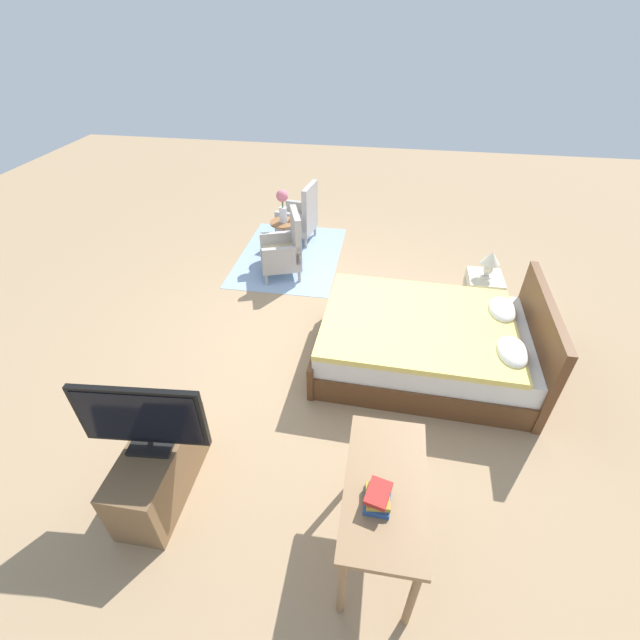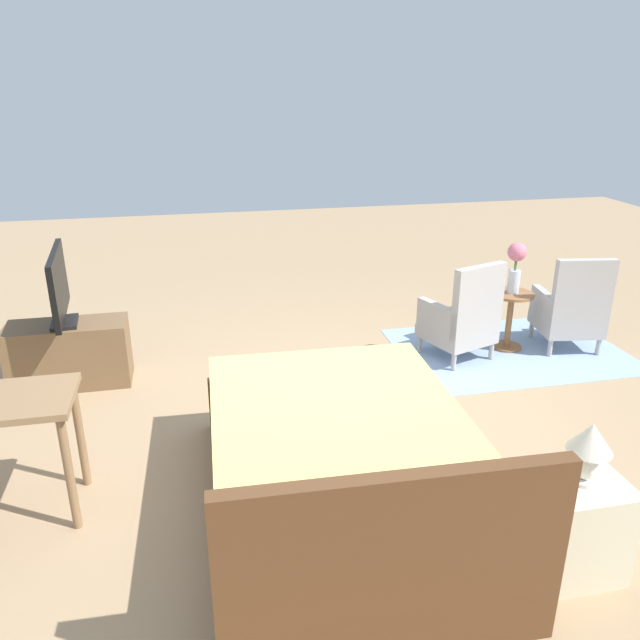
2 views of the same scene
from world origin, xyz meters
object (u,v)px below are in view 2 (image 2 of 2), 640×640
nightstand (575,525)px  armchair_by_window_right (462,319)px  flower_vase (516,263)px  tv_flatscreen (59,287)px  table_lamp (590,445)px  bed (344,470)px  tv_stand (70,354)px  side_table (510,314)px  armchair_by_window_left (571,311)px

nightstand → armchair_by_window_right: bearing=-101.5°
flower_vase → tv_flatscreen: 3.95m
table_lamp → armchair_by_window_right: bearing=-101.5°
bed → nightstand: bearing=147.4°
flower_vase → nightstand: size_ratio=0.89×
armchair_by_window_right → nightstand: bearing=78.5°
flower_vase → tv_stand: flower_vase is taller
armchair_by_window_right → table_lamp: 2.67m
bed → table_lamp: 1.34m
nightstand → tv_stand: 4.02m
side_table → armchair_by_window_right: bearing=13.3°
armchair_by_window_right → table_lamp: armchair_by_window_right is taller
armchair_by_window_left → nightstand: size_ratio=1.71×
bed → nightstand: bed is taller
table_lamp → side_table: bearing=-111.4°
bed → armchair_by_window_left: bearing=-144.5°
bed → armchair_by_window_right: bearing=-129.6°
bed → tv_stand: bearing=-49.2°
side_table → nightstand: 2.92m
bed → tv_flatscreen: size_ratio=2.45×
side_table → flower_vase: flower_vase is taller
bed → nightstand: 1.26m
bed → side_table: bearing=-136.2°
bed → side_table: bed is taller
nightstand → table_lamp: table_lamp is taller
tv_stand → tv_flatscreen: tv_flatscreen is taller
armchair_by_window_left → armchair_by_window_right: (1.09, -0.00, 0.00)m
armchair_by_window_right → table_lamp: (0.52, 2.59, 0.37)m
bed → tv_flatscreen: (1.83, -2.12, 0.56)m
tv_stand → table_lamp: bearing=135.9°
armchair_by_window_left → side_table: armchair_by_window_left is taller
side_table → flower_vase: bearing=90.0°
bed → side_table: 2.94m
armchair_by_window_left → nightstand: bearing=58.0°
armchair_by_window_left → armchair_by_window_right: bearing=-0.1°
armchair_by_window_right → bed: bearing=50.4°
bed → armchair_by_window_right: (-1.58, -1.91, 0.08)m
armchair_by_window_left → tv_flatscreen: bearing=-2.7°
bed → nightstand: (-1.06, 0.68, -0.03)m
flower_vase → tv_stand: size_ratio=0.50×
bed → armchair_by_window_left: 3.29m
side_table → bed: bearing=43.8°
armchair_by_window_left → tv_stand: 4.51m
armchair_by_window_left → tv_stand: armchair_by_window_left is taller
bed → tv_flatscreen: 2.85m
flower_vase → tv_stand: bearing=-1.2°
armchair_by_window_right → table_lamp: bearing=78.5°
bed → armchair_by_window_right: bed is taller
side_table → table_lamp: 2.95m
tv_flatscreen → tv_stand: bearing=-175.1°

